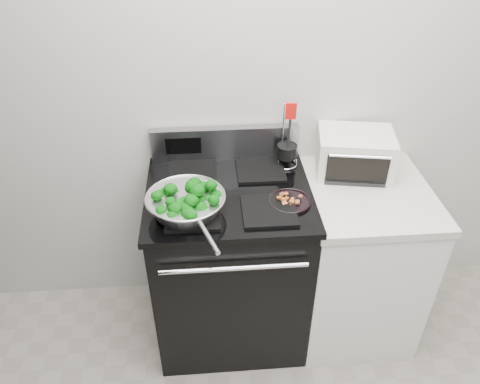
{
  "coord_description": "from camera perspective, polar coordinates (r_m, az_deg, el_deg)",
  "views": [
    {
      "loc": [
        -0.39,
        -0.4,
        2.24
      ],
      "look_at": [
        -0.25,
        1.36,
        0.98
      ],
      "focal_mm": 35.0,
      "sensor_mm": 36.0,
      "label": 1
    }
  ],
  "objects": [
    {
      "name": "counter",
      "position": [
        2.65,
        13.88,
        -7.92
      ],
      "size": [
        0.62,
        0.68,
        0.92
      ],
      "color": "white",
      "rests_on": "floor"
    },
    {
      "name": "broccoli_pile",
      "position": [
        2.06,
        -6.67,
        -0.82
      ],
      "size": [
        0.28,
        0.28,
        0.1
      ],
      "primitive_type": null,
      "color": "black",
      "rests_on": "skillet"
    },
    {
      "name": "bacon_plate",
      "position": [
        2.15,
        6.09,
        -0.9
      ],
      "size": [
        0.19,
        0.19,
        0.04
      ],
      "rotation": [
        0.0,
        0.0,
        -0.41
      ],
      "color": "black",
      "rests_on": "gas_range"
    },
    {
      "name": "gas_range",
      "position": [
        2.52,
        -1.24,
        -8.5
      ],
      "size": [
        0.79,
        0.69,
        1.13
      ],
      "color": "black",
      "rests_on": "floor"
    },
    {
      "name": "skillet",
      "position": [
        2.07,
        -6.61,
        -1.3
      ],
      "size": [
        0.36,
        0.55,
        0.08
      ],
      "rotation": [
        0.0,
        0.0,
        0.34
      ],
      "color": "silver",
      "rests_on": "gas_range"
    },
    {
      "name": "utensil_holder",
      "position": [
        2.39,
        5.71,
        4.59
      ],
      "size": [
        0.11,
        0.11,
        0.35
      ],
      "rotation": [
        0.0,
        0.0,
        -0.08
      ],
      "color": "silver",
      "rests_on": "gas_range"
    },
    {
      "name": "back_wall",
      "position": [
        2.35,
        5.47,
        13.22
      ],
      "size": [
        4.0,
        0.02,
        2.7
      ],
      "primitive_type": "cube",
      "color": "beige",
      "rests_on": "ground"
    },
    {
      "name": "toaster_oven",
      "position": [
        2.44,
        13.78,
        4.63
      ],
      "size": [
        0.41,
        0.34,
        0.21
      ],
      "rotation": [
        0.0,
        0.0,
        -0.17
      ],
      "color": "silver",
      "rests_on": "counter"
    }
  ]
}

